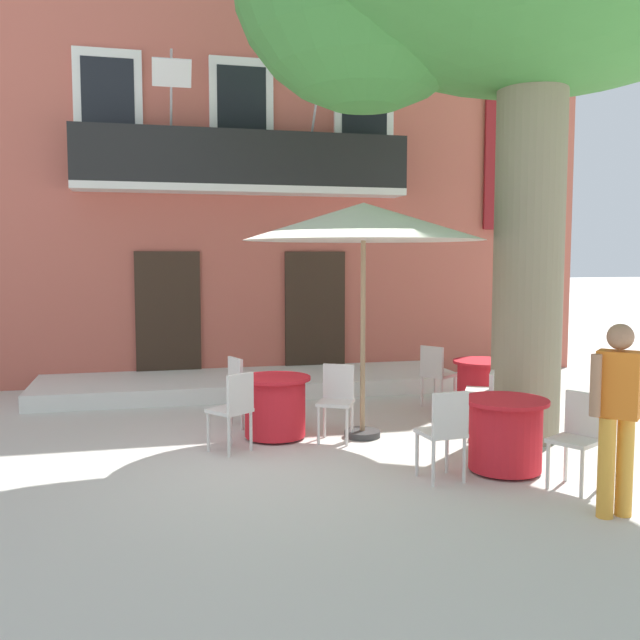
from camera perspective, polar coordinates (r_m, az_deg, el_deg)
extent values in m
plane|color=beige|center=(7.84, -2.31, -11.21)|extent=(120.00, 120.00, 0.00)
cube|color=#BC5B4C|center=(14.55, -7.38, 11.18)|extent=(13.00, 4.00, 7.50)
cube|color=#332319|center=(12.39, -12.18, 0.13)|extent=(1.10, 0.08, 2.30)
cube|color=#332319|center=(12.73, -0.40, 0.37)|extent=(1.10, 0.08, 2.30)
cube|color=silver|center=(12.59, -16.76, 16.12)|extent=(1.10, 0.08, 1.90)
cube|color=black|center=(12.56, -16.77, 16.14)|extent=(0.84, 0.04, 1.60)
cube|color=silver|center=(12.68, -6.37, 16.21)|extent=(1.10, 0.08, 1.90)
cube|color=black|center=(12.65, -6.35, 16.24)|extent=(0.84, 0.04, 1.60)
cube|color=silver|center=(13.14, 3.57, 15.84)|extent=(1.10, 0.08, 1.90)
cube|color=black|center=(13.12, 3.61, 15.86)|extent=(0.84, 0.04, 1.60)
cube|color=silver|center=(12.21, -6.13, 10.43)|extent=(5.60, 0.65, 0.12)
cube|color=black|center=(11.98, -5.96, 12.99)|extent=(5.60, 0.06, 0.90)
cylinder|color=#B2B2B7|center=(12.15, -11.96, 17.11)|extent=(0.04, 0.95, 1.33)
cube|color=white|center=(11.78, -11.91, 19.00)|extent=(0.60, 0.29, 0.38)
cylinder|color=#B2B2B7|center=(12.47, -0.36, 16.90)|extent=(0.04, 0.95, 1.33)
cube|color=#146B2D|center=(12.11, 0.16, 18.72)|extent=(0.60, 0.29, 0.38)
cylinder|color=#47423D|center=(12.17, -17.17, 11.29)|extent=(0.28, 0.28, 0.32)
ellipsoid|color=#38843D|center=(12.22, -17.22, 13.16)|extent=(0.36, 0.36, 0.48)
cylinder|color=#995638|center=(12.16, -11.64, 11.37)|extent=(0.32, 0.32, 0.30)
ellipsoid|color=#2D7533|center=(12.20, -11.67, 13.06)|extent=(0.42, 0.42, 0.42)
cylinder|color=slate|center=(12.26, -6.15, 11.27)|extent=(0.28, 0.28, 0.25)
ellipsoid|color=#4C8E38|center=(12.30, -6.17, 12.82)|extent=(0.36, 0.36, 0.42)
cylinder|color=slate|center=(12.46, -0.80, 11.33)|extent=(0.29, 0.29, 0.30)
ellipsoid|color=#2D7533|center=(12.51, -0.80, 13.05)|extent=(0.38, 0.38, 0.46)
cylinder|color=#47423D|center=(12.77, 4.33, 11.18)|extent=(0.28, 0.28, 0.31)
ellipsoid|color=#38843D|center=(12.81, 4.34, 12.60)|extent=(0.37, 0.37, 0.33)
cube|color=maroon|center=(14.06, 14.32, 12.82)|extent=(0.60, 0.06, 2.80)
cube|color=silver|center=(11.72, -5.57, -5.12)|extent=(6.86, 1.91, 0.25)
cylinder|color=#7F755B|center=(8.78, 16.50, 4.52)|extent=(0.82, 0.82, 4.29)
cylinder|color=red|center=(7.55, 14.76, -9.09)|extent=(0.74, 0.74, 0.68)
cylinder|color=red|center=(7.47, 14.83, -6.34)|extent=(0.86, 0.86, 0.04)
cylinder|color=#2D2823|center=(7.65, 14.70, -11.67)|extent=(0.44, 0.44, 0.03)
cylinder|color=silver|center=(8.48, 16.09, -8.57)|extent=(0.04, 0.04, 0.45)
cylinder|color=silver|center=(8.15, 16.07, -9.13)|extent=(0.04, 0.04, 0.45)
cylinder|color=silver|center=(8.49, 13.77, -8.51)|extent=(0.04, 0.04, 0.45)
cylinder|color=silver|center=(8.16, 13.65, -9.06)|extent=(0.04, 0.04, 0.45)
cube|color=silver|center=(8.26, 14.93, -7.16)|extent=(0.55, 0.55, 0.04)
cube|color=silver|center=(8.22, 13.71, -5.56)|extent=(0.23, 0.35, 0.42)
cylinder|color=silver|center=(7.27, 7.85, -10.71)|extent=(0.04, 0.04, 0.45)
cylinder|color=silver|center=(7.43, 10.22, -10.40)|extent=(0.04, 0.04, 0.45)
cylinder|color=silver|center=(6.99, 9.16, -11.39)|extent=(0.04, 0.04, 0.45)
cylinder|color=silver|center=(7.15, 11.60, -11.05)|extent=(0.04, 0.04, 0.45)
cube|color=silver|center=(7.14, 9.74, -8.99)|extent=(0.44, 0.44, 0.04)
cube|color=silver|center=(6.94, 10.50, -7.47)|extent=(0.38, 0.08, 0.42)
cylinder|color=silver|center=(7.01, 20.43, -11.59)|extent=(0.04, 0.04, 0.45)
cylinder|color=silver|center=(7.16, 17.96, -11.16)|extent=(0.04, 0.04, 0.45)
cylinder|color=silver|center=(7.31, 21.67, -10.96)|extent=(0.04, 0.04, 0.45)
cylinder|color=silver|center=(7.45, 19.27, -10.56)|extent=(0.04, 0.04, 0.45)
cube|color=silver|center=(7.17, 19.89, -9.18)|extent=(0.54, 0.54, 0.04)
cube|color=silver|center=(7.27, 20.61, -7.14)|extent=(0.22, 0.35, 0.42)
cylinder|color=red|center=(8.64, -3.65, -7.14)|extent=(0.74, 0.74, 0.68)
cylinder|color=red|center=(8.57, -3.67, -4.72)|extent=(0.86, 0.86, 0.04)
cylinder|color=#2D2823|center=(8.72, -3.64, -9.41)|extent=(0.44, 0.44, 0.03)
cylinder|color=silver|center=(9.55, -5.34, -6.86)|extent=(0.04, 0.04, 0.45)
cylinder|color=silver|center=(9.25, -4.40, -7.24)|extent=(0.04, 0.04, 0.45)
cylinder|color=silver|center=(9.41, -7.21, -7.06)|extent=(0.04, 0.04, 0.45)
cylinder|color=silver|center=(9.11, -6.32, -7.46)|extent=(0.04, 0.04, 0.45)
cube|color=silver|center=(9.28, -5.83, -5.67)|extent=(0.50, 0.50, 0.04)
cube|color=silver|center=(9.16, -6.86, -4.36)|extent=(0.15, 0.37, 0.42)
cylinder|color=silver|center=(8.18, -9.03, -8.95)|extent=(0.04, 0.04, 0.45)
cylinder|color=silver|center=(8.40, -7.26, -8.55)|extent=(0.04, 0.04, 0.45)
cylinder|color=silver|center=(7.93, -7.39, -9.37)|extent=(0.04, 0.04, 0.45)
cylinder|color=silver|center=(8.16, -5.61, -8.94)|extent=(0.04, 0.04, 0.45)
cube|color=silver|center=(8.11, -7.34, -7.27)|extent=(0.56, 0.56, 0.04)
cube|color=silver|center=(7.93, -6.47, -5.84)|extent=(0.33, 0.26, 0.42)
cylinder|color=silver|center=(8.30, 2.19, -8.66)|extent=(0.04, 0.04, 0.45)
cylinder|color=silver|center=(8.37, -0.13, -8.55)|extent=(0.04, 0.04, 0.45)
cylinder|color=silver|center=(8.63, 2.61, -8.14)|extent=(0.04, 0.04, 0.45)
cylinder|color=silver|center=(8.69, 0.38, -8.03)|extent=(0.04, 0.04, 0.45)
cube|color=silver|center=(8.44, 1.26, -6.72)|extent=(0.54, 0.54, 0.04)
cube|color=silver|center=(8.57, 1.51, -4.98)|extent=(0.36, 0.21, 0.42)
cylinder|color=red|center=(10.19, 13.10, -5.38)|extent=(0.74, 0.74, 0.68)
cylinder|color=red|center=(10.13, 13.15, -3.32)|extent=(0.86, 0.86, 0.04)
cylinder|color=#2D2823|center=(10.26, 13.06, -7.33)|extent=(0.44, 0.44, 0.03)
cylinder|color=silver|center=(10.83, 9.29, -5.47)|extent=(0.04, 0.04, 0.45)
cylinder|color=silver|center=(10.65, 10.82, -5.68)|extent=(0.04, 0.04, 0.45)
cylinder|color=silver|center=(10.55, 8.26, -5.74)|extent=(0.04, 0.04, 0.45)
cylinder|color=silver|center=(10.37, 9.82, -5.95)|extent=(0.04, 0.04, 0.45)
cube|color=silver|center=(10.56, 9.57, -4.40)|extent=(0.55, 0.55, 0.04)
cube|color=silver|center=(10.37, 9.04, -3.28)|extent=(0.24, 0.34, 0.42)
cylinder|color=silver|center=(9.33, 11.80, -7.24)|extent=(0.04, 0.04, 0.45)
cylinder|color=silver|center=(9.66, 11.93, -6.81)|extent=(0.04, 0.04, 0.45)
cylinder|color=silver|center=(9.31, 13.90, -7.30)|extent=(0.04, 0.04, 0.45)
cylinder|color=silver|center=(9.64, 13.96, -6.87)|extent=(0.04, 0.04, 0.45)
cube|color=silver|center=(9.43, 12.93, -5.60)|extent=(0.54, 0.54, 0.04)
cube|color=silver|center=(9.39, 14.06, -4.25)|extent=(0.22, 0.35, 0.42)
cylinder|color=silver|center=(10.59, 17.83, -5.89)|extent=(0.04, 0.04, 0.45)
cylinder|color=silver|center=(10.39, 16.32, -6.06)|extent=(0.04, 0.04, 0.45)
cylinder|color=silver|center=(10.86, 16.76, -5.60)|extent=(0.04, 0.04, 0.45)
cylinder|color=silver|center=(10.67, 15.27, -5.75)|extent=(0.04, 0.04, 0.45)
cube|color=silver|center=(10.58, 16.58, -4.52)|extent=(0.43, 0.43, 0.04)
cube|color=silver|center=(10.69, 16.05, -3.16)|extent=(0.38, 0.07, 0.42)
cylinder|color=#997A56|center=(8.55, 3.49, -1.12)|extent=(0.06, 0.06, 2.55)
cylinder|color=#333333|center=(8.77, 3.44, -9.17)|extent=(0.44, 0.44, 0.08)
cone|color=silver|center=(8.51, 3.54, 7.95)|extent=(2.90, 2.90, 0.45)
cylinder|color=gold|center=(6.53, 22.15, -11.01)|extent=(0.14, 0.14, 0.86)
cylinder|color=gold|center=(6.64, 23.43, -10.80)|extent=(0.14, 0.14, 0.86)
cube|color=orange|center=(6.43, 23.02, -4.80)|extent=(0.39, 0.40, 0.56)
sphere|color=#9E7051|center=(6.37, 23.14, -1.26)|extent=(0.22, 0.22, 0.22)
cylinder|color=#9E7051|center=(6.30, 21.41, -4.94)|extent=(0.09, 0.09, 0.52)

